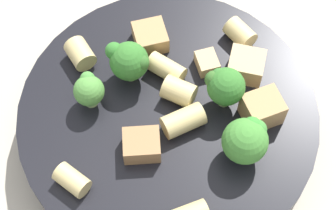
{
  "coord_description": "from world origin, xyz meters",
  "views": [
    {
      "loc": [
        0.18,
        -0.07,
        0.4
      ],
      "look_at": [
        0.0,
        0.0,
        0.05
      ],
      "focal_mm": 60.0,
      "sensor_mm": 36.0,
      "label": 1
    }
  ],
  "objects_px": {
    "rigatoni_3": "(179,92)",
    "rigatoni_5": "(240,33)",
    "broccoli_floret_0": "(89,90)",
    "chicken_chunk_2": "(246,66)",
    "chicken_chunk_1": "(207,63)",
    "chicken_chunk_4": "(150,37)",
    "rigatoni_6": "(72,180)",
    "broccoli_floret_2": "(129,61)",
    "broccoli_floret_1": "(247,140)",
    "chicken_chunk_0": "(262,109)",
    "pasta_bowl": "(168,122)",
    "rigatoni_2": "(166,69)",
    "rigatoni_0": "(183,121)",
    "rigatoni_4": "(80,54)",
    "chicken_chunk_3": "(142,145)",
    "broccoli_floret_3": "(224,86)"
  },
  "relations": [
    {
      "from": "rigatoni_2",
      "to": "rigatoni_5",
      "type": "distance_m",
      "value": 0.07
    },
    {
      "from": "broccoli_floret_2",
      "to": "broccoli_floret_1",
      "type": "bearing_deg",
      "value": 31.9
    },
    {
      "from": "broccoli_floret_3",
      "to": "rigatoni_5",
      "type": "xyz_separation_m",
      "value": [
        -0.05,
        0.03,
        -0.01
      ]
    },
    {
      "from": "rigatoni_5",
      "to": "rigatoni_4",
      "type": "bearing_deg",
      "value": -101.3
    },
    {
      "from": "rigatoni_5",
      "to": "chicken_chunk_1",
      "type": "bearing_deg",
      "value": -66.49
    },
    {
      "from": "broccoli_floret_3",
      "to": "chicken_chunk_2",
      "type": "distance_m",
      "value": 0.03
    },
    {
      "from": "rigatoni_0",
      "to": "rigatoni_4",
      "type": "bearing_deg",
      "value": -146.44
    },
    {
      "from": "pasta_bowl",
      "to": "rigatoni_2",
      "type": "height_order",
      "value": "rigatoni_2"
    },
    {
      "from": "broccoli_floret_1",
      "to": "broccoli_floret_3",
      "type": "bearing_deg",
      "value": 177.36
    },
    {
      "from": "rigatoni_0",
      "to": "chicken_chunk_4",
      "type": "xyz_separation_m",
      "value": [
        -0.08,
        0.0,
        -0.0
      ]
    },
    {
      "from": "chicken_chunk_0",
      "to": "chicken_chunk_1",
      "type": "distance_m",
      "value": 0.06
    },
    {
      "from": "pasta_bowl",
      "to": "chicken_chunk_3",
      "type": "relative_size",
      "value": 8.66
    },
    {
      "from": "broccoli_floret_2",
      "to": "rigatoni_2",
      "type": "xyz_separation_m",
      "value": [
        0.01,
        0.03,
        -0.01
      ]
    },
    {
      "from": "rigatoni_3",
      "to": "rigatoni_4",
      "type": "relative_size",
      "value": 1.08
    },
    {
      "from": "chicken_chunk_0",
      "to": "chicken_chunk_3",
      "type": "bearing_deg",
      "value": -92.98
    },
    {
      "from": "pasta_bowl",
      "to": "broccoli_floret_0",
      "type": "xyz_separation_m",
      "value": [
        -0.03,
        -0.05,
        0.03
      ]
    },
    {
      "from": "broccoli_floret_1",
      "to": "chicken_chunk_1",
      "type": "bearing_deg",
      "value": 177.84
    },
    {
      "from": "rigatoni_2",
      "to": "rigatoni_5",
      "type": "xyz_separation_m",
      "value": [
        -0.01,
        0.06,
        0.0
      ]
    },
    {
      "from": "broccoli_floret_2",
      "to": "broccoli_floret_3",
      "type": "relative_size",
      "value": 0.96
    },
    {
      "from": "broccoli_floret_3",
      "to": "rigatoni_2",
      "type": "height_order",
      "value": "broccoli_floret_3"
    },
    {
      "from": "rigatoni_2",
      "to": "chicken_chunk_4",
      "type": "height_order",
      "value": "same"
    },
    {
      "from": "pasta_bowl",
      "to": "broccoli_floret_1",
      "type": "distance_m",
      "value": 0.07
    },
    {
      "from": "pasta_bowl",
      "to": "broccoli_floret_1",
      "type": "bearing_deg",
      "value": 38.05
    },
    {
      "from": "rigatoni_6",
      "to": "chicken_chunk_4",
      "type": "xyz_separation_m",
      "value": [
        -0.09,
        0.09,
        0.0
      ]
    },
    {
      "from": "broccoli_floret_1",
      "to": "rigatoni_5",
      "type": "height_order",
      "value": "broccoli_floret_1"
    },
    {
      "from": "rigatoni_3",
      "to": "rigatoni_5",
      "type": "xyz_separation_m",
      "value": [
        -0.03,
        0.06,
        -0.0
      ]
    },
    {
      "from": "broccoli_floret_1",
      "to": "rigatoni_4",
      "type": "distance_m",
      "value": 0.14
    },
    {
      "from": "rigatoni_3",
      "to": "rigatoni_5",
      "type": "height_order",
      "value": "rigatoni_3"
    },
    {
      "from": "pasta_bowl",
      "to": "rigatoni_0",
      "type": "height_order",
      "value": "rigatoni_0"
    },
    {
      "from": "broccoli_floret_1",
      "to": "rigatoni_6",
      "type": "distance_m",
      "value": 0.12
    },
    {
      "from": "rigatoni_0",
      "to": "chicken_chunk_2",
      "type": "bearing_deg",
      "value": 113.71
    },
    {
      "from": "rigatoni_6",
      "to": "chicken_chunk_0",
      "type": "distance_m",
      "value": 0.14
    },
    {
      "from": "rigatoni_5",
      "to": "chicken_chunk_2",
      "type": "xyz_separation_m",
      "value": [
        0.03,
        -0.01,
        0.0
      ]
    },
    {
      "from": "broccoli_floret_1",
      "to": "rigatoni_0",
      "type": "relative_size",
      "value": 1.24
    },
    {
      "from": "pasta_bowl",
      "to": "broccoli_floret_0",
      "type": "relative_size",
      "value": 7.9
    },
    {
      "from": "broccoli_floret_0",
      "to": "broccoli_floret_3",
      "type": "height_order",
      "value": "broccoli_floret_3"
    },
    {
      "from": "rigatoni_2",
      "to": "chicken_chunk_1",
      "type": "bearing_deg",
      "value": 82.08
    },
    {
      "from": "rigatoni_3",
      "to": "chicken_chunk_2",
      "type": "bearing_deg",
      "value": 93.6
    },
    {
      "from": "rigatoni_4",
      "to": "chicken_chunk_0",
      "type": "distance_m",
      "value": 0.14
    },
    {
      "from": "chicken_chunk_1",
      "to": "chicken_chunk_3",
      "type": "bearing_deg",
      "value": -54.78
    },
    {
      "from": "broccoli_floret_1",
      "to": "rigatoni_5",
      "type": "relative_size",
      "value": 1.65
    },
    {
      "from": "rigatoni_2",
      "to": "chicken_chunk_1",
      "type": "relative_size",
      "value": 1.52
    },
    {
      "from": "rigatoni_0",
      "to": "rigatoni_6",
      "type": "relative_size",
      "value": 1.28
    },
    {
      "from": "rigatoni_2",
      "to": "chicken_chunk_3",
      "type": "relative_size",
      "value": 1.1
    },
    {
      "from": "chicken_chunk_1",
      "to": "chicken_chunk_4",
      "type": "bearing_deg",
      "value": -137.14
    },
    {
      "from": "chicken_chunk_4",
      "to": "rigatoni_6",
      "type": "bearing_deg",
      "value": -43.76
    },
    {
      "from": "rigatoni_5",
      "to": "chicken_chunk_1",
      "type": "distance_m",
      "value": 0.04
    },
    {
      "from": "broccoli_floret_0",
      "to": "chicken_chunk_2",
      "type": "height_order",
      "value": "broccoli_floret_0"
    },
    {
      "from": "pasta_bowl",
      "to": "chicken_chunk_1",
      "type": "xyz_separation_m",
      "value": [
        -0.03,
        0.04,
        0.02
      ]
    },
    {
      "from": "rigatoni_4",
      "to": "chicken_chunk_2",
      "type": "distance_m",
      "value": 0.13
    }
  ]
}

